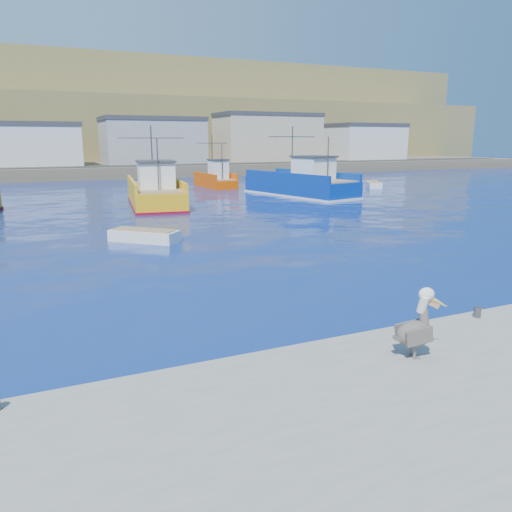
{
  "coord_description": "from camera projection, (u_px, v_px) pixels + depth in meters",
  "views": [
    {
      "loc": [
        -8.02,
        -12.87,
        5.34
      ],
      "look_at": [
        -1.16,
        2.41,
        1.41
      ],
      "focal_mm": 35.0,
      "sensor_mm": 36.0,
      "label": 1
    }
  ],
  "objects": [
    {
      "name": "trawler_yellow_b",
      "position": [
        155.0,
        193.0,
        41.08
      ],
      "size": [
        5.52,
        11.81,
        6.53
      ],
      "color": "#EBA611",
      "rests_on": "ground"
    },
    {
      "name": "boat_orange",
      "position": [
        216.0,
        179.0,
        56.83
      ],
      "size": [
        3.7,
        7.17,
        5.92
      ],
      "color": "#E14902",
      "rests_on": "ground"
    },
    {
      "name": "skiff_mid",
      "position": [
        144.0,
        237.0,
        26.65
      ],
      "size": [
        3.6,
        3.49,
        0.81
      ],
      "color": "silver",
      "rests_on": "ground"
    },
    {
      "name": "trawler_blue",
      "position": [
        302.0,
        184.0,
        48.3
      ],
      "size": [
        7.12,
        13.05,
        6.65
      ],
      "color": "navy",
      "rests_on": "ground"
    },
    {
      "name": "dock_bollards",
      "position": [
        409.0,
        325.0,
        12.92
      ],
      "size": [
        36.2,
        0.2,
        0.3
      ],
      "color": "#4C4C4C",
      "rests_on": "dock"
    },
    {
      "name": "pelican",
      "position": [
        417.0,
        328.0,
        11.23
      ],
      "size": [
        1.32,
        0.67,
        1.63
      ],
      "color": "#595451",
      "rests_on": "dock"
    },
    {
      "name": "ground",
      "position": [
        320.0,
        311.0,
        15.85
      ],
      "size": [
        260.0,
        260.0,
        0.0
      ],
      "primitive_type": "plane",
      "color": "navy",
      "rests_on": "ground"
    },
    {
      "name": "skiff_far",
      "position": [
        374.0,
        185.0,
        56.62
      ],
      "size": [
        3.09,
        4.05,
        0.84
      ],
      "color": "silver",
      "rests_on": "ground"
    },
    {
      "name": "far_shore",
      "position": [
        64.0,
        122.0,
        110.8
      ],
      "size": [
        200.0,
        81.0,
        24.0
      ],
      "color": "brown",
      "rests_on": "ground"
    }
  ]
}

